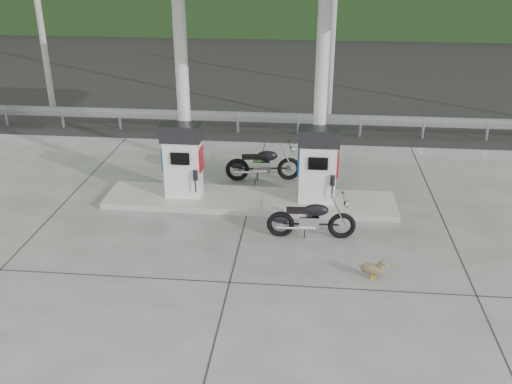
# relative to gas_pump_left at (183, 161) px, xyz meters

# --- Properties ---
(ground) EXTENTS (160.00, 160.00, 0.00)m
(ground) POSITION_rel_gas_pump_left_xyz_m (1.60, -2.50, -1.07)
(ground) COLOR black
(ground) RESTS_ON ground
(forecourt_apron) EXTENTS (18.00, 14.00, 0.02)m
(forecourt_apron) POSITION_rel_gas_pump_left_xyz_m (1.60, -2.50, -1.06)
(forecourt_apron) COLOR slate
(forecourt_apron) RESTS_ON ground
(pump_island) EXTENTS (7.00, 1.40, 0.15)m
(pump_island) POSITION_rel_gas_pump_left_xyz_m (1.60, 0.00, -0.98)
(pump_island) COLOR #A09E95
(pump_island) RESTS_ON forecourt_apron
(gas_pump_left) EXTENTS (0.95, 0.55, 1.80)m
(gas_pump_left) POSITION_rel_gas_pump_left_xyz_m (0.00, 0.00, 0.00)
(gas_pump_left) COLOR white
(gas_pump_left) RESTS_ON pump_island
(gas_pump_right) EXTENTS (0.95, 0.55, 1.80)m
(gas_pump_right) POSITION_rel_gas_pump_left_xyz_m (3.20, 0.00, 0.00)
(gas_pump_right) COLOR white
(gas_pump_right) RESTS_ON pump_island
(canopy_column_left) EXTENTS (0.30, 0.30, 5.00)m
(canopy_column_left) POSITION_rel_gas_pump_left_xyz_m (0.00, 0.40, 1.60)
(canopy_column_left) COLOR white
(canopy_column_left) RESTS_ON pump_island
(canopy_column_right) EXTENTS (0.30, 0.30, 5.00)m
(canopy_column_right) POSITION_rel_gas_pump_left_xyz_m (3.20, 0.40, 1.60)
(canopy_column_right) COLOR white
(canopy_column_right) RESTS_ON pump_island
(guardrail) EXTENTS (26.00, 0.16, 1.42)m
(guardrail) POSITION_rel_gas_pump_left_xyz_m (1.60, 5.50, -0.36)
(guardrail) COLOR gray
(guardrail) RESTS_ON ground
(road) EXTENTS (60.00, 7.00, 0.01)m
(road) POSITION_rel_gas_pump_left_xyz_m (1.60, 9.00, -1.07)
(road) COLOR black
(road) RESTS_ON ground
(utility_pole_a) EXTENTS (0.22, 0.22, 8.00)m
(utility_pole_a) POSITION_rel_gas_pump_left_xyz_m (-6.40, 7.00, 2.93)
(utility_pole_a) COLOR #979792
(utility_pole_a) RESTS_ON ground
(utility_pole_b) EXTENTS (0.22, 0.22, 8.00)m
(utility_pole_b) POSITION_rel_gas_pump_left_xyz_m (3.60, 7.00, 2.93)
(utility_pole_b) COLOR #979792
(utility_pole_b) RESTS_ON ground
(motorcycle_left) EXTENTS (1.79, 0.63, 0.84)m
(motorcycle_left) POSITION_rel_gas_pump_left_xyz_m (3.09, -1.56, -0.63)
(motorcycle_left) COLOR black
(motorcycle_left) RESTS_ON forecourt_apron
(motorcycle_right) EXTENTS (1.93, 0.85, 0.88)m
(motorcycle_right) POSITION_rel_gas_pump_left_xyz_m (1.80, 1.50, -0.61)
(motorcycle_right) COLOR black
(motorcycle_right) RESTS_ON forecourt_apron
(duck) EXTENTS (0.53, 0.29, 0.37)m
(duck) POSITION_rel_gas_pump_left_xyz_m (4.24, -3.07, -0.87)
(duck) COLOR brown
(duck) RESTS_ON forecourt_apron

